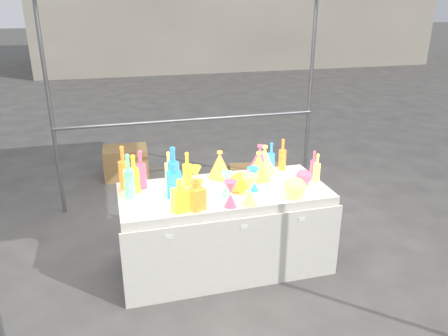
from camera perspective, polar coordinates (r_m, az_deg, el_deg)
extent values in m
plane|color=#66635E|center=(4.16, 0.00, -12.32)|extent=(80.00, 80.00, 0.00)
cylinder|color=gray|center=(5.01, -21.75, 7.03)|extent=(0.04, 0.04, 2.40)
cylinder|color=gray|center=(5.52, 11.15, 9.32)|extent=(0.04, 0.04, 2.40)
cylinder|color=gray|center=(5.07, -4.38, 6.30)|extent=(3.00, 0.04, 0.04)
cube|color=silver|center=(3.96, 0.00, -7.78)|extent=(1.80, 0.80, 0.75)
cube|color=silver|center=(3.64, 1.75, -11.34)|extent=(1.84, 0.02, 0.68)
cube|color=white|center=(3.39, -7.17, -8.93)|extent=(0.06, 0.00, 0.03)
cube|color=white|center=(3.51, 2.65, -7.71)|extent=(0.06, 0.00, 0.03)
cube|color=white|center=(3.68, 10.14, -6.61)|extent=(0.06, 0.00, 0.03)
cube|color=#AA804D|center=(6.12, -12.69, 0.71)|extent=(0.60, 0.45, 0.42)
cube|color=#AA804D|center=(6.21, 4.11, -0.32)|extent=(0.79, 0.62, 0.06)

